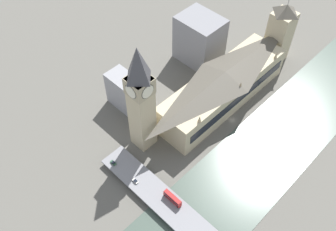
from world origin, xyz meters
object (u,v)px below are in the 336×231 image
at_px(double_decker_bus_lead, 173,198).
at_px(car_northbound_tail, 113,163).
at_px(road_bridge, 191,226).
at_px(car_northbound_lead, 135,181).
at_px(clock_tower, 141,98).
at_px(victoria_tower, 280,33).
at_px(parliament_hall, 223,87).

relative_size(double_decker_bus_lead, car_northbound_tail, 3.05).
xyz_separation_m(double_decker_bus_lead, car_northbound_tail, (41.82, 7.45, -1.95)).
bearing_deg(road_bridge, car_northbound_tail, 3.82).
xyz_separation_m(road_bridge, car_northbound_tail, (58.65, 3.91, 1.55)).
height_order(car_northbound_lead, car_northbound_tail, car_northbound_tail).
relative_size(clock_tower, double_decker_bus_lead, 6.51).
bearing_deg(victoria_tower, double_decker_bus_lead, 102.05).
height_order(victoria_tower, road_bridge, victoria_tower).
bearing_deg(double_decker_bus_lead, victoria_tower, -77.95).
xyz_separation_m(parliament_hall, car_northbound_tail, (11.47, 87.04, -8.94)).
bearing_deg(clock_tower, car_northbound_lead, 128.16).
bearing_deg(car_northbound_lead, parliament_hall, -85.35).
distance_m(parliament_hall, car_northbound_lead, 86.89).
distance_m(clock_tower, victoria_tower, 125.91).
xyz_separation_m(clock_tower, car_northbound_tail, (-1.08, 25.79, -35.69)).
height_order(parliament_hall, car_northbound_tail, parliament_hall).
distance_m(parliament_hall, road_bridge, 96.16).
distance_m(parliament_hall, double_decker_bus_lead, 85.47).
bearing_deg(car_northbound_tail, car_northbound_lead, -177.21).
distance_m(victoria_tower, car_northbound_lead, 150.37).
bearing_deg(victoria_tower, parliament_hall, 90.05).
height_order(clock_tower, double_decker_bus_lead, clock_tower).
bearing_deg(car_northbound_lead, road_bridge, -175.71).
height_order(road_bridge, double_decker_bus_lead, double_decker_bus_lead).
height_order(parliament_hall, victoria_tower, victoria_tower).
xyz_separation_m(clock_tower, double_decker_bus_lead, (-42.90, 18.34, -33.74)).
relative_size(parliament_hall, car_northbound_lead, 26.53).
distance_m(victoria_tower, double_decker_bus_lead, 146.65).
bearing_deg(clock_tower, parliament_hall, -101.58).
height_order(clock_tower, victoria_tower, clock_tower).
bearing_deg(double_decker_bus_lead, car_northbound_tail, 10.10).
bearing_deg(car_northbound_lead, car_northbound_tail, 2.79).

